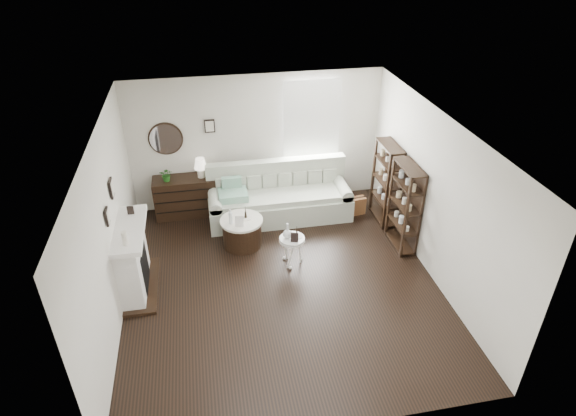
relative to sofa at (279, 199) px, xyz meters
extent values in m
plane|color=black|center=(-0.32, -2.09, -0.36)|extent=(5.50, 5.50, 0.00)
plane|color=white|center=(-0.32, -2.09, 2.34)|extent=(5.50, 5.50, 0.00)
plane|color=beige|center=(-0.32, 0.66, 0.99)|extent=(5.00, 0.00, 5.00)
plane|color=beige|center=(-0.32, -4.84, 0.99)|extent=(5.00, 0.00, 5.00)
plane|color=beige|center=(-2.82, -2.09, 0.99)|extent=(0.00, 5.50, 5.50)
plane|color=beige|center=(2.18, -2.09, 0.99)|extent=(0.00, 5.50, 5.50)
cube|color=white|center=(0.78, 0.64, 1.24)|extent=(1.00, 0.02, 1.80)
cube|color=white|center=(0.78, 0.58, 1.24)|extent=(1.15, 0.02, 1.90)
cylinder|color=silver|center=(-2.07, 0.63, 1.19)|extent=(0.60, 0.03, 0.60)
cube|color=black|center=(-1.22, 0.63, 1.39)|extent=(0.20, 0.03, 0.26)
cube|color=white|center=(-2.65, -1.79, 0.19)|extent=(0.34, 1.20, 1.10)
cube|color=black|center=(-2.62, -1.79, 0.04)|extent=(0.30, 0.65, 0.70)
cube|color=white|center=(-2.60, -1.79, 0.76)|extent=(0.44, 1.35, 0.08)
cube|color=black|center=(-2.57, -1.79, -0.33)|extent=(0.50, 1.40, 0.05)
cylinder|color=beige|center=(-2.60, -2.24, 0.91)|extent=(0.08, 0.08, 0.22)
cube|color=black|center=(-2.60, -1.39, 0.87)|extent=(0.10, 0.03, 0.14)
cube|color=black|center=(-2.79, -2.14, 1.24)|extent=(0.03, 0.18, 0.24)
cube|color=black|center=(-2.79, -1.49, 1.34)|extent=(0.03, 0.22, 0.28)
cube|color=black|center=(2.01, -0.54, 0.44)|extent=(0.30, 0.80, 1.60)
cylinder|color=#CEB88D|center=(1.99, -0.79, 0.16)|extent=(0.08, 0.08, 0.11)
cylinder|color=#CEB88D|center=(1.99, -0.54, 0.16)|extent=(0.08, 0.08, 0.11)
cylinder|color=#CEB88D|center=(1.99, -0.29, 0.16)|extent=(0.08, 0.08, 0.11)
cylinder|color=#CEB88D|center=(1.99, -0.79, 0.56)|extent=(0.08, 0.08, 0.11)
cylinder|color=#CEB88D|center=(1.99, -0.54, 0.56)|extent=(0.08, 0.08, 0.11)
cylinder|color=#CEB88D|center=(1.99, -0.29, 0.56)|extent=(0.08, 0.08, 0.11)
cylinder|color=#CEB88D|center=(1.99, -0.79, 0.96)|extent=(0.08, 0.08, 0.11)
cylinder|color=#CEB88D|center=(1.99, -0.54, 0.96)|extent=(0.08, 0.08, 0.11)
cylinder|color=#CEB88D|center=(1.99, -0.29, 0.96)|extent=(0.08, 0.08, 0.11)
cube|color=black|center=(2.01, -1.44, 0.44)|extent=(0.30, 0.80, 1.60)
cylinder|color=#CEB88D|center=(1.99, -1.69, 0.16)|extent=(0.08, 0.08, 0.11)
cylinder|color=#CEB88D|center=(1.99, -1.44, 0.16)|extent=(0.08, 0.08, 0.11)
cylinder|color=#CEB88D|center=(1.99, -1.19, 0.16)|extent=(0.08, 0.08, 0.11)
cylinder|color=#CEB88D|center=(1.99, -1.69, 0.56)|extent=(0.08, 0.08, 0.11)
cylinder|color=#CEB88D|center=(1.99, -1.44, 0.56)|extent=(0.08, 0.08, 0.11)
cylinder|color=#CEB88D|center=(1.99, -1.19, 0.56)|extent=(0.08, 0.08, 0.11)
cylinder|color=#CEB88D|center=(1.99, -1.69, 0.96)|extent=(0.08, 0.08, 0.11)
cylinder|color=#CEB88D|center=(1.99, -1.44, 0.96)|extent=(0.08, 0.08, 0.11)
cylinder|color=#CEB88D|center=(1.99, -1.19, 0.96)|extent=(0.08, 0.08, 0.11)
cube|color=#A5AC9A|center=(0.00, -0.09, -0.13)|extent=(2.79, 0.97, 0.45)
cube|color=#A5AC9A|center=(0.00, -0.12, 0.15)|extent=(2.41, 0.77, 0.11)
cube|color=#A5AC9A|center=(0.00, 0.29, 0.30)|extent=(2.79, 0.21, 0.86)
cube|color=#A5AC9A|center=(-1.27, -0.09, -0.08)|extent=(0.24, 0.91, 0.56)
cube|color=#A5AC9A|center=(1.27, -0.09, -0.08)|extent=(0.24, 0.91, 0.56)
cube|color=#268D68|center=(-0.91, -0.14, 0.27)|extent=(0.55, 0.46, 0.14)
cube|color=brown|center=(1.45, -0.27, -0.18)|extent=(0.56, 0.26, 0.36)
cube|color=black|center=(-1.82, 0.38, 0.04)|extent=(1.21, 0.50, 0.81)
cube|color=black|center=(-1.82, 0.12, -0.14)|extent=(1.16, 0.01, 0.02)
cube|color=black|center=(-1.82, 0.12, 0.08)|extent=(1.16, 0.01, 0.02)
cube|color=black|center=(-1.82, 0.12, 0.31)|extent=(1.16, 0.01, 0.01)
imported|color=#205A19|center=(-2.13, 0.33, 0.58)|extent=(0.28, 0.26, 0.27)
cylinder|color=black|center=(-0.84, -0.90, -0.11)|extent=(0.71, 0.71, 0.49)
cylinder|color=beige|center=(-0.84, -0.90, 0.15)|extent=(0.77, 0.77, 0.04)
cylinder|color=white|center=(-0.05, -1.63, 0.16)|extent=(0.43, 0.43, 0.03)
cylinder|color=white|center=(-0.05, -1.63, 0.12)|extent=(0.44, 0.44, 0.02)
cylinder|color=white|center=(-0.05, -1.63, -0.11)|extent=(0.03, 0.03, 0.50)
cylinder|color=silver|center=(-1.03, -0.99, 0.32)|extent=(0.07, 0.07, 0.29)
cube|color=silver|center=(-0.89, -1.10, 0.28)|extent=(0.15, 0.07, 0.20)
cube|color=black|center=(-0.03, -1.74, 0.26)|extent=(0.14, 0.08, 0.17)
camera|label=1|loc=(-1.38, -8.18, 4.81)|focal=30.00mm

